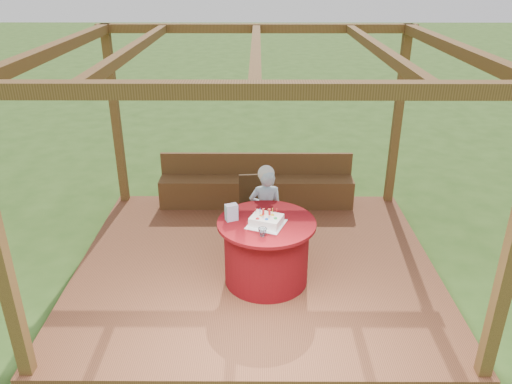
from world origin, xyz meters
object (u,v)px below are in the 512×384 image
chair (254,203)px  bench (256,189)px  birthday_cake (266,220)px  gift_bag (231,212)px  drinking_glass (263,232)px  elderly_woman (266,209)px  table (266,251)px

chair → bench: bearing=88.4°
bench → birthday_cake: (0.12, -2.16, 0.58)m
gift_bag → drinking_glass: 0.51m
drinking_glass → elderly_woman: bearing=87.1°
bench → drinking_glass: drinking_glass is taller
birthday_cake → table: bearing=86.7°
table → birthday_cake: (-0.00, -0.07, 0.44)m
elderly_woman → drinking_glass: 1.03m
birthday_cake → gift_bag: size_ratio=2.55×
birthday_cake → drinking_glass: bearing=-99.9°
birthday_cake → chair: bearing=96.9°
birthday_cake → drinking_glass: (-0.05, -0.26, -0.01)m
birthday_cake → drinking_glass: birthday_cake is taller
bench → gift_bag: size_ratio=15.35×
table → chair: (-0.15, 1.15, 0.07)m
elderly_woman → chair: bearing=107.9°
table → elderly_woman: 0.71m
bench → birthday_cake: bearing=-86.8°
elderly_woman → gift_bag: 0.80m
bench → drinking_glass: 2.49m
chair → drinking_glass: bearing=-86.0°
chair → birthday_cake: bearing=-83.1°
chair → elderly_woman: elderly_woman is taller
chair → drinking_glass: 1.52m
elderly_woman → drinking_glass: bearing=-92.9°
table → gift_bag: 0.63m
elderly_woman → table: bearing=-90.1°
table → drinking_glass: (-0.05, -0.33, 0.43)m
chair → drinking_glass: drinking_glass is taller
table → gift_bag: bearing=174.0°
chair → gift_bag: bearing=-102.9°
elderly_woman → birthday_cake: (-0.01, -0.74, 0.23)m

